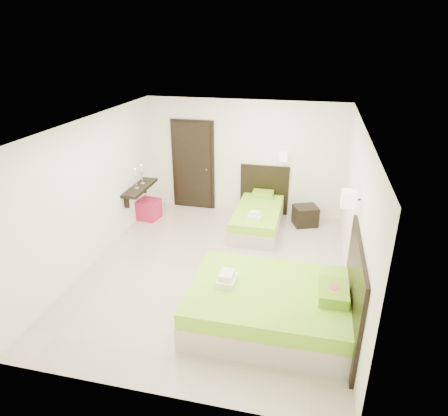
% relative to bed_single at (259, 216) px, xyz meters
% --- Properties ---
extents(floor, '(5.50, 5.50, 0.00)m').
position_rel_bed_single_xyz_m(floor, '(-0.50, -1.90, -0.28)').
color(floor, beige).
rests_on(floor, ground).
extents(bed_single, '(1.11, 1.85, 1.53)m').
position_rel_bed_single_xyz_m(bed_single, '(0.00, 0.00, 0.00)').
color(bed_single, beige).
rests_on(bed_single, ground).
extents(bed_double, '(2.28, 1.93, 1.88)m').
position_rel_bed_single_xyz_m(bed_double, '(0.69, -3.09, 0.05)').
color(bed_double, beige).
rests_on(bed_double, ground).
extents(nightstand, '(0.61, 0.58, 0.44)m').
position_rel_bed_single_xyz_m(nightstand, '(0.98, 0.37, -0.06)').
color(nightstand, black).
rests_on(nightstand, ground).
extents(ottoman, '(0.51, 0.51, 0.45)m').
position_rel_bed_single_xyz_m(ottoman, '(-2.51, -0.09, -0.06)').
color(ottoman, '#AA163C').
rests_on(ottoman, ground).
extents(door, '(1.02, 0.15, 2.14)m').
position_rel_bed_single_xyz_m(door, '(-1.70, 0.80, 0.77)').
color(door, black).
rests_on(door, ground).
extents(console_shelf, '(0.35, 1.20, 0.78)m').
position_rel_bed_single_xyz_m(console_shelf, '(-2.58, -0.30, 0.54)').
color(console_shelf, black).
rests_on(console_shelf, ground).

